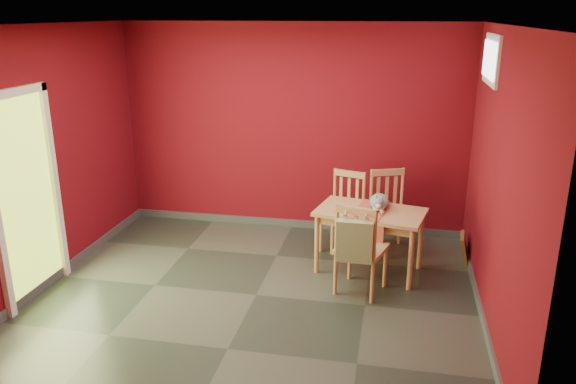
% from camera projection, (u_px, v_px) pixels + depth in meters
% --- Properties ---
extents(ground, '(4.50, 4.50, 0.00)m').
position_uv_depth(ground, '(256.00, 295.00, 5.84)').
color(ground, '#2D342D').
rests_on(ground, ground).
extents(room_shell, '(4.50, 4.50, 4.50)m').
position_uv_depth(room_shell, '(256.00, 291.00, 5.82)').
color(room_shell, '#620A13').
rests_on(room_shell, ground).
extents(doorway, '(0.06, 1.01, 2.13)m').
position_uv_depth(doorway, '(25.00, 191.00, 5.53)').
color(doorway, '#B7D838').
rests_on(doorway, ground).
extents(window, '(0.05, 0.90, 0.50)m').
position_uv_depth(window, '(491.00, 60.00, 5.64)').
color(window, white).
rests_on(window, room_shell).
extents(outlet_plate, '(0.08, 0.02, 0.12)m').
position_uv_depth(outlet_plate, '(412.00, 214.00, 7.30)').
color(outlet_plate, silver).
rests_on(outlet_plate, room_shell).
extents(dining_table, '(1.27, 0.90, 0.72)m').
position_uv_depth(dining_table, '(370.00, 218.00, 6.20)').
color(dining_table, tan).
rests_on(dining_table, ground).
extents(table_runner, '(0.45, 0.73, 0.34)m').
position_uv_depth(table_runner, '(370.00, 218.00, 6.08)').
color(table_runner, '#B54936').
rests_on(table_runner, dining_table).
extents(chair_far_left, '(0.56, 0.56, 0.96)m').
position_uv_depth(chair_far_left, '(344.00, 210.00, 6.86)').
color(chair_far_left, tan).
rests_on(chair_far_left, ground).
extents(chair_far_right, '(0.60, 0.60, 1.00)m').
position_uv_depth(chair_far_right, '(390.00, 211.00, 6.79)').
color(chair_far_right, tan).
rests_on(chair_far_right, ground).
extents(chair_near, '(0.58, 0.58, 1.00)m').
position_uv_depth(chair_near, '(360.00, 247.00, 5.74)').
color(chair_near, tan).
rests_on(chair_near, ground).
extents(tote_bag, '(0.36, 0.20, 0.49)m').
position_uv_depth(tote_bag, '(355.00, 241.00, 5.49)').
color(tote_bag, '#839962').
rests_on(tote_bag, chair_near).
extents(cat, '(0.31, 0.47, 0.22)m').
position_uv_depth(cat, '(379.00, 199.00, 6.21)').
color(cat, slate).
rests_on(cat, table_runner).
extents(picture_frame, '(0.15, 0.36, 0.35)m').
position_uv_depth(picture_frame, '(464.00, 249.00, 6.53)').
color(picture_frame, brown).
rests_on(picture_frame, ground).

